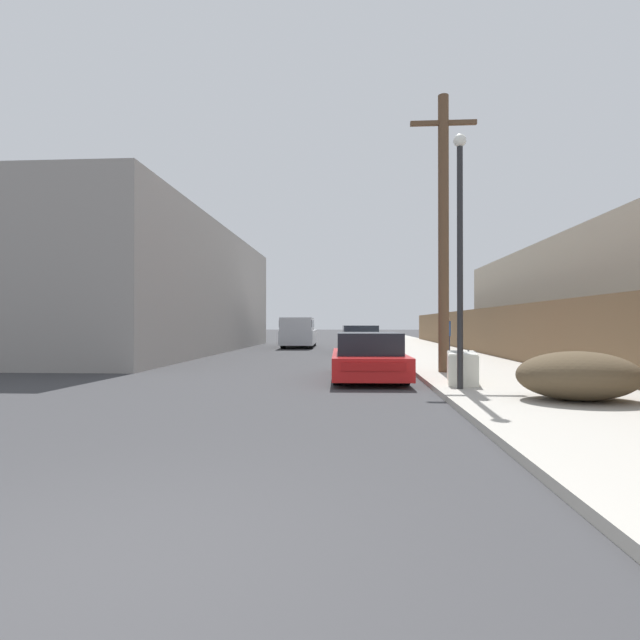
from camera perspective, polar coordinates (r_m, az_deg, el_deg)
name	(u,v)px	position (r m, az deg, el deg)	size (l,w,h in m)	color
ground_plane	(89,582)	(3.41, -24.92, -25.55)	(220.00, 220.00, 0.00)	#38383A
sidewalk_curb	(426,350)	(26.53, 12.00, -3.37)	(4.20, 63.00, 0.12)	#ADA89E
discarded_fridge	(462,367)	(11.70, 15.90, -5.23)	(0.88, 1.73, 0.70)	silver
parked_sports_car_red	(368,358)	(13.11, 5.48, -4.29)	(1.94, 4.66, 1.21)	red
car_parked_mid	(360,340)	(24.72, 4.56, -2.28)	(2.11, 4.75, 1.34)	silver
pickup_truck	(299,333)	(29.77, -2.46, -1.46)	(2.06, 5.76, 1.77)	silver
utility_pole	(443,229)	(14.30, 13.93, 10.06)	(1.80, 0.29, 7.60)	brown
street_lamp	(460,242)	(10.66, 15.70, 8.54)	(0.26, 0.26, 5.19)	#232326
brush_pile	(578,376)	(9.77, 27.38, -5.67)	(2.06, 1.57, 0.85)	brown
wooden_fence	(483,331)	(23.18, 18.12, -1.18)	(0.08, 41.57, 1.99)	brown
building_left_block	(162,291)	(26.89, -17.65, 3.19)	(7.00, 22.08, 6.23)	gray
building_right_house	(603,301)	(24.47, 29.66, 1.92)	(6.00, 20.17, 4.82)	beige
pedestrian	(447,335)	(21.81, 14.28, -1.63)	(0.34, 0.34, 1.66)	#282D42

